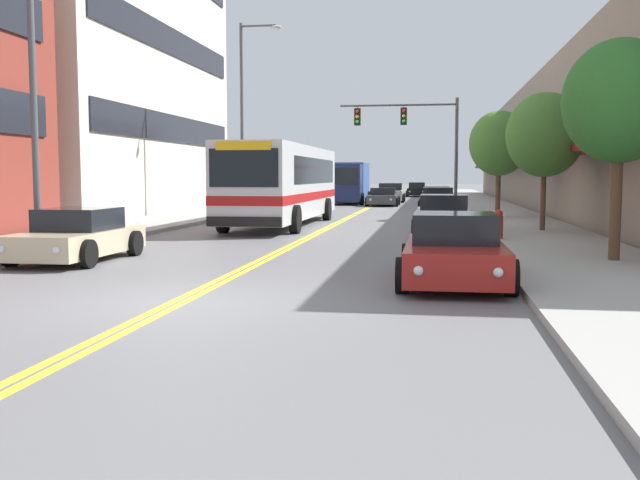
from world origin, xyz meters
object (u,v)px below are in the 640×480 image
(street_lamp_left_near, at_px, (42,61))
(fire_hydrant, at_px, (498,224))
(car_beige_parked_left_mid, at_px, (77,237))
(car_white_parked_right_end, at_px, (443,217))
(car_navy_parked_right_far, at_px, (437,196))
(city_bus, at_px, (284,181))
(car_champagne_moving_second, at_px, (390,193))
(traffic_signal_mast, at_px, (415,131))
(car_slate_blue_parked_left_near, at_px, (292,198))
(box_truck, at_px, (349,182))
(street_tree_right_near, at_px, (620,102))
(street_tree_right_far, at_px, (499,144))
(street_lamp_left_far, at_px, (247,105))
(car_black_moving_lead, at_px, (417,190))
(car_charcoal_parked_right_mid, at_px, (438,200))
(car_dark_grey_moving_third, at_px, (383,197))
(street_tree_right_mid, at_px, (545,135))
(car_red_parked_right_foreground, at_px, (454,252))

(street_lamp_left_near, xyz_separation_m, fire_hydrant, (10.99, 6.21, -4.12))
(car_beige_parked_left_mid, xyz_separation_m, car_white_parked_right_end, (8.67, 8.55, 0.06))
(car_navy_parked_right_far, xyz_separation_m, street_lamp_left_near, (-9.31, -34.18, 4.09))
(city_bus, xyz_separation_m, car_champagne_moving_second, (2.83, 25.49, -1.13))
(street_lamp_left_near, bearing_deg, traffic_signal_mast, 71.07)
(city_bus, relative_size, car_slate_blue_parked_left_near, 2.76)
(car_navy_parked_right_far, bearing_deg, box_truck, 171.71)
(car_beige_parked_left_mid, relative_size, street_tree_right_near, 0.85)
(car_navy_parked_right_far, height_order, street_tree_right_far, street_tree_right_far)
(city_bus, distance_m, car_navy_parked_right_far, 22.30)
(street_lamp_left_far, bearing_deg, car_black_moving_lead, 77.97)
(car_charcoal_parked_right_mid, height_order, car_dark_grey_moving_third, car_charcoal_parked_right_mid)
(car_champagne_moving_second, xyz_separation_m, traffic_signal_mast, (2.18, -14.88, 3.74))
(car_beige_parked_left_mid, xyz_separation_m, street_tree_right_mid, (12.07, 9.74, 2.82))
(street_lamp_left_near, bearing_deg, street_lamp_left_far, 90.04)
(car_champagne_moving_second, bearing_deg, car_black_moving_lead, 83.93)
(car_charcoal_parked_right_mid, bearing_deg, box_truck, 123.65)
(car_navy_parked_right_far, bearing_deg, car_charcoal_parked_right_mid, -89.98)
(fire_hydrant, bearing_deg, car_navy_parked_right_far, 93.44)
(city_bus, height_order, car_charcoal_parked_right_mid, city_bus)
(car_slate_blue_parked_left_near, xyz_separation_m, car_red_parked_right_foreground, (8.84, -28.72, -0.04))
(traffic_signal_mast, bearing_deg, street_lamp_left_near, -108.93)
(car_beige_parked_left_mid, xyz_separation_m, car_dark_grey_moving_third, (5.03, 31.99, -0.02))
(street_lamp_left_near, xyz_separation_m, street_tree_right_near, (13.07, 1.03, -1.05))
(car_white_parked_right_end, bearing_deg, car_beige_parked_left_mid, -135.42)
(car_navy_parked_right_far, distance_m, box_truck, 6.36)
(traffic_signal_mast, distance_m, fire_hydrant, 17.89)
(car_white_parked_right_end, relative_size, fire_hydrant, 5.18)
(car_black_moving_lead, bearing_deg, street_lamp_left_near, -97.94)
(car_beige_parked_left_mid, xyz_separation_m, car_charcoal_parked_right_mid, (8.60, 25.71, 0.05))
(car_charcoal_parked_right_mid, relative_size, car_champagne_moving_second, 1.16)
(street_tree_right_near, bearing_deg, car_slate_blue_parked_left_near, 116.05)
(city_bus, distance_m, street_tree_right_far, 10.58)
(car_beige_parked_left_mid, relative_size, street_lamp_left_far, 0.44)
(car_red_parked_right_foreground, height_order, street_lamp_left_near, street_lamp_left_near)
(car_dark_grey_moving_third, bearing_deg, street_tree_right_far, -65.74)
(car_champagne_moving_second, bearing_deg, box_truck, -130.61)
(traffic_signal_mast, height_order, street_tree_right_mid, traffic_signal_mast)
(city_bus, relative_size, car_red_parked_right_foreground, 2.95)
(car_slate_blue_parked_left_near, xyz_separation_m, car_black_moving_lead, (6.89, 27.27, -0.02))
(car_slate_blue_parked_left_near, distance_m, fire_hydrant, 22.80)
(street_lamp_left_near, bearing_deg, car_slate_blue_parked_left_near, 88.67)
(car_red_parked_right_foreground, height_order, street_tree_right_near, street_tree_right_near)
(car_beige_parked_left_mid, bearing_deg, car_dark_grey_moving_third, 81.06)
(fire_hydrant, bearing_deg, car_red_parked_right_foreground, -100.38)
(car_black_moving_lead, bearing_deg, street_tree_right_far, -82.80)
(traffic_signal_mast, xyz_separation_m, street_tree_right_mid, (4.75, -13.66, -1.01))
(car_white_parked_right_end, bearing_deg, traffic_signal_mast, 95.23)
(street_tree_right_near, xyz_separation_m, street_tree_right_mid, (-0.28, 8.74, -0.24))
(car_charcoal_parked_right_mid, relative_size, street_tree_right_far, 1.01)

